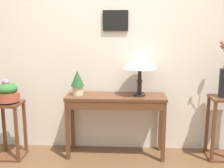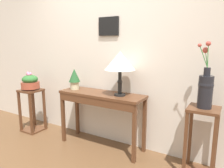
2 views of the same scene
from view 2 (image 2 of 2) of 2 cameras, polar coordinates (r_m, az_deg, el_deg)
name	(u,v)px [view 2 (image 2 of 2)]	position (r m, az deg, el deg)	size (l,w,h in m)	color
back_wall_with_art	(109,47)	(3.08, -0.90, 9.89)	(9.00, 0.13, 2.80)	beige
console_table	(101,102)	(2.90, -3.14, -4.80)	(1.22, 0.39, 0.79)	#56331E
table_lamp	(120,62)	(2.67, 2.19, 6.03)	(0.39, 0.39, 0.57)	black
potted_plant_on_console	(74,78)	(3.13, -10.17, 1.64)	(0.17, 0.17, 0.31)	beige
pedestal_stand_left	(32,110)	(3.79, -20.84, -6.68)	(0.32, 0.32, 0.71)	#56331E
planter_bowl_wide_left	(30,82)	(3.67, -21.35, 0.49)	(0.29, 0.29, 0.30)	#9E4733
pedestal_stand_right	(201,142)	(2.58, 23.02, -14.35)	(0.32, 0.32, 0.79)	#56331E
flower_vase_tall_right	(206,88)	(2.39, 24.09, -0.89)	(0.19, 0.17, 0.70)	black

